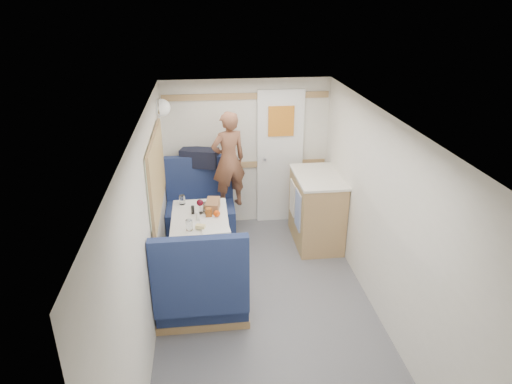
{
  "coord_description": "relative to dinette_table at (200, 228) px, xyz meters",
  "views": [
    {
      "loc": [
        -0.55,
        -3.56,
        2.99
      ],
      "look_at": [
        -0.03,
        0.9,
        1.02
      ],
      "focal_mm": 32.0,
      "sensor_mm": 36.0,
      "label": 1
    }
  ],
  "objects": [
    {
      "name": "rear_door",
      "position": [
        1.1,
        1.22,
        0.41
      ],
      "size": [
        0.62,
        0.12,
        1.86
      ],
      "color": "white",
      "rests_on": "wall_back"
    },
    {
      "name": "wall_left",
      "position": [
        -0.45,
        -1.0,
        0.43
      ],
      "size": [
        0.02,
        4.5,
        2.0
      ],
      "primitive_type": "cube",
      "color": "silver",
      "rests_on": "floor"
    },
    {
      "name": "wall_back",
      "position": [
        0.65,
        1.25,
        0.43
      ],
      "size": [
        2.2,
        0.02,
        2.0
      ],
      "primitive_type": "cube",
      "color": "silver",
      "rests_on": "floor"
    },
    {
      "name": "dinette_table",
      "position": [
        0.0,
        0.0,
        0.0
      ],
      "size": [
        0.62,
        0.92,
        0.72
      ],
      "color": "white",
      "rests_on": "floor"
    },
    {
      "name": "bench_far",
      "position": [
        -0.0,
        0.86,
        -0.27
      ],
      "size": [
        0.9,
        0.59,
        1.05
      ],
      "color": "#162147",
      "rests_on": "floor"
    },
    {
      "name": "oak_trim_low",
      "position": [
        0.65,
        1.23,
        0.28
      ],
      "size": [
        2.15,
        0.02,
        0.08
      ],
      "primitive_type": "cube",
      "color": "#9E7F47",
      "rests_on": "wall_back"
    },
    {
      "name": "bench_near",
      "position": [
        -0.0,
        -0.86,
        -0.27
      ],
      "size": [
        0.9,
        0.59,
        1.05
      ],
      "color": "#162147",
      "rests_on": "floor"
    },
    {
      "name": "wine_glass",
      "position": [
        0.01,
        0.07,
        0.28
      ],
      "size": [
        0.08,
        0.08,
        0.17
      ],
      "color": "white",
      "rests_on": "dinette_table"
    },
    {
      "name": "tumbler_left",
      "position": [
        -0.11,
        -0.32,
        0.21
      ],
      "size": [
        0.07,
        0.07,
        0.12
      ],
      "primitive_type": "cylinder",
      "color": "white",
      "rests_on": "dinette_table"
    },
    {
      "name": "ceiling",
      "position": [
        0.65,
        -1.0,
        1.43
      ],
      "size": [
        4.5,
        4.5,
        0.0
      ],
      "primitive_type": "plane",
      "rotation": [
        3.14,
        0.0,
        0.0
      ],
      "color": "silver",
      "rests_on": "wall_back"
    },
    {
      "name": "tumbler_mid",
      "position": [
        -0.2,
        0.34,
        0.21
      ],
      "size": [
        0.07,
        0.07,
        0.11
      ],
      "primitive_type": "cylinder",
      "color": "white",
      "rests_on": "dinette_table"
    },
    {
      "name": "pepper_grinder",
      "position": [
        -0.07,
        0.07,
        0.2
      ],
      "size": [
        0.04,
        0.04,
        0.1
      ],
      "primitive_type": "cylinder",
      "color": "black",
      "rests_on": "dinette_table"
    },
    {
      "name": "ledge",
      "position": [
        -0.0,
        1.12,
        0.31
      ],
      "size": [
        0.9,
        0.14,
        0.04
      ],
      "primitive_type": "cube",
      "color": "#9E7F47",
      "rests_on": "bench_far"
    },
    {
      "name": "oak_trim_high",
      "position": [
        0.65,
        1.23,
        1.21
      ],
      "size": [
        2.15,
        0.02,
        0.08
      ],
      "primitive_type": "cube",
      "color": "#9E7F47",
      "rests_on": "wall_back"
    },
    {
      "name": "cheese_block",
      "position": [
        0.01,
        -0.31,
        0.19
      ],
      "size": [
        0.11,
        0.09,
        0.03
      ],
      "primitive_type": "cube",
      "rotation": [
        0.0,
        0.0,
        -0.33
      ],
      "color": "#DCC27F",
      "rests_on": "tray"
    },
    {
      "name": "bread_loaf",
      "position": [
        0.15,
        0.15,
        0.21
      ],
      "size": [
        0.18,
        0.28,
        0.11
      ],
      "primitive_type": "cube",
      "rotation": [
        0.0,
        0.0,
        -0.15
      ],
      "color": "olive",
      "rests_on": "dinette_table"
    },
    {
      "name": "tumbler_right",
      "position": [
        0.07,
        0.12,
        0.21
      ],
      "size": [
        0.06,
        0.06,
        0.1
      ],
      "primitive_type": "cylinder",
      "color": "white",
      "rests_on": "dinette_table"
    },
    {
      "name": "side_window",
      "position": [
        -0.43,
        0.0,
        0.68
      ],
      "size": [
        0.04,
        1.3,
        0.72
      ],
      "primitive_type": "cube",
      "color": "#96A188",
      "rests_on": "wall_left"
    },
    {
      "name": "galley_counter",
      "position": [
        1.47,
        0.55,
        -0.1
      ],
      "size": [
        0.57,
        0.92,
        0.92
      ],
      "color": "#9E7F47",
      "rests_on": "floor"
    },
    {
      "name": "wall_right",
      "position": [
        1.75,
        -1.0,
        0.43
      ],
      "size": [
        0.02,
        4.5,
        2.0
      ],
      "primitive_type": "cube",
      "color": "silver",
      "rests_on": "floor"
    },
    {
      "name": "tray",
      "position": [
        0.16,
        -0.26,
        0.16
      ],
      "size": [
        0.33,
        0.41,
        0.02
      ],
      "primitive_type": "cube",
      "rotation": [
        0.0,
        0.0,
        0.09
      ],
      "color": "white",
      "rests_on": "dinette_table"
    },
    {
      "name": "duffel_bag",
      "position": [
        0.02,
        1.12,
        0.45
      ],
      "size": [
        0.53,
        0.36,
        0.23
      ],
      "primitive_type": "cube",
      "rotation": [
        0.0,
        0.0,
        -0.3
      ],
      "color": "black",
      "rests_on": "ledge"
    },
    {
      "name": "person",
      "position": [
        0.38,
        0.82,
        0.5
      ],
      "size": [
        0.53,
        0.44,
        1.24
      ],
      "primitive_type": "imported",
      "rotation": [
        0.0,
        0.0,
        3.51
      ],
      "color": "brown",
      "rests_on": "bench_far"
    },
    {
      "name": "floor",
      "position": [
        0.65,
        -1.0,
        -0.57
      ],
      "size": [
        4.5,
        4.5,
        0.0
      ],
      "primitive_type": "plane",
      "color": "#515156",
      "rests_on": "ground"
    },
    {
      "name": "orange_fruit",
      "position": [
        0.19,
        -0.07,
        0.21
      ],
      "size": [
        0.07,
        0.07,
        0.07
      ],
      "primitive_type": "sphere",
      "color": "#F5540A",
      "rests_on": "tray"
    },
    {
      "name": "dome_light",
      "position": [
        -0.39,
        0.85,
        1.18
      ],
      "size": [
        0.2,
        0.2,
        0.2
      ],
      "primitive_type": "sphere",
      "color": "white",
      "rests_on": "wall_left"
    },
    {
      "name": "beer_glass",
      "position": [
        0.1,
        -0.04,
        0.21
      ],
      "size": [
        0.07,
        0.07,
        0.11
      ],
      "primitive_type": "cylinder",
      "color": "brown",
      "rests_on": "dinette_table"
    },
    {
      "name": "salt_grinder",
      "position": [
        -0.02,
        -0.09,
        0.2
      ],
      "size": [
        0.04,
        0.04,
        0.1
      ],
      "primitive_type": "cylinder",
      "color": "white",
      "rests_on": "dinette_table"
    }
  ]
}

